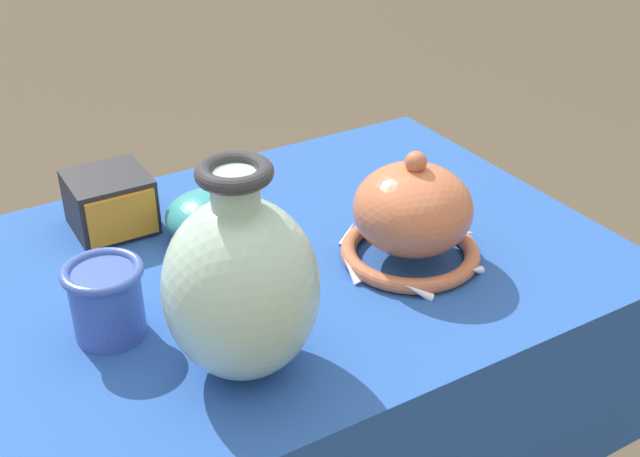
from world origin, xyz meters
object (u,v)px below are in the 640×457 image
object	(u,v)px
mosaic_tile_box	(110,202)
vase_dome_bell	(412,218)
cup_wide_cobalt	(106,299)
bowl_shallow_teal	(209,216)
vase_tall_bulbous	(241,286)

from	to	relation	value
mosaic_tile_box	vase_dome_bell	bearing A→B (deg)	-41.51
mosaic_tile_box	cup_wide_cobalt	bearing A→B (deg)	-108.28
vase_dome_bell	bowl_shallow_teal	size ratio (longest dim) A/B	1.66
cup_wide_cobalt	mosaic_tile_box	bearing A→B (deg)	71.27
vase_dome_bell	cup_wide_cobalt	xyz separation A→B (m)	(-0.41, 0.05, -0.01)
mosaic_tile_box	bowl_shallow_teal	world-z (taller)	mosaic_tile_box
mosaic_tile_box	bowl_shallow_teal	xyz separation A→B (m)	(0.11, -0.10, -0.01)
mosaic_tile_box	cup_wide_cobalt	world-z (taller)	cup_wide_cobalt
vase_tall_bulbous	mosaic_tile_box	distance (m)	0.39
bowl_shallow_teal	cup_wide_cobalt	bearing A→B (deg)	-142.86
bowl_shallow_teal	vase_tall_bulbous	bearing A→B (deg)	-106.11
vase_tall_bulbous	cup_wide_cobalt	xyz separation A→B (m)	(-0.11, 0.14, -0.06)
vase_tall_bulbous	mosaic_tile_box	bearing A→B (deg)	94.42
vase_tall_bulbous	vase_dome_bell	xyz separation A→B (m)	(0.30, 0.09, -0.05)
bowl_shallow_teal	cup_wide_cobalt	world-z (taller)	cup_wide_cobalt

